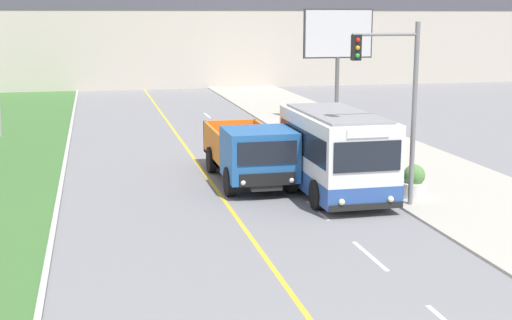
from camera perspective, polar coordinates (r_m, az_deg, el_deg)
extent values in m
cube|color=silver|center=(19.34, 9.10, -7.56)|extent=(0.12, 2.40, 0.01)
cube|color=silver|center=(23.47, 4.93, -4.03)|extent=(0.12, 2.40, 0.01)
cube|color=silver|center=(27.75, 2.04, -1.55)|extent=(0.12, 2.40, 0.01)
cube|color=silver|center=(32.12, -0.06, 0.26)|extent=(0.12, 2.40, 0.01)
cube|color=silver|center=(36.54, -1.65, 1.63)|extent=(0.12, 2.40, 0.01)
cube|color=silver|center=(41.01, -2.90, 2.71)|extent=(0.12, 2.40, 0.01)
cube|color=silver|center=(45.50, -3.91, 3.57)|extent=(0.12, 2.40, 0.01)
cube|color=white|center=(25.13, 6.39, 0.69)|extent=(2.51, 5.93, 2.62)
cube|color=#2D519E|center=(25.33, 6.34, -1.45)|extent=(2.53, 5.95, 0.70)
cube|color=black|center=(25.06, 6.41, 1.57)|extent=(2.53, 5.46, 0.92)
cube|color=gray|center=(24.91, 6.46, 3.74)|extent=(2.13, 5.34, 0.08)
cube|color=black|center=(22.31, 8.92, 0.27)|extent=(2.21, 0.04, 0.96)
cube|color=black|center=(22.67, 8.80, -3.71)|extent=(2.46, 0.06, 0.20)
sphere|color=#F4EAB2|center=(22.32, 6.88, -3.36)|extent=(0.20, 0.20, 0.20)
sphere|color=#F4EAB2|center=(22.91, 10.73, -3.10)|extent=(0.20, 0.20, 0.20)
cube|color=white|center=(22.18, 8.98, 2.14)|extent=(1.38, 0.04, 0.28)
cylinder|color=black|center=(23.46, 4.90, -2.78)|extent=(0.28, 1.00, 1.00)
cylinder|color=black|center=(24.27, 10.28, -2.44)|extent=(0.28, 1.00, 1.00)
cylinder|color=black|center=(26.78, 2.59, -0.95)|extent=(0.28, 1.00, 1.00)
cylinder|color=black|center=(27.49, 7.39, -0.70)|extent=(0.28, 1.00, 1.00)
cube|color=black|center=(27.67, -0.77, -0.65)|extent=(1.10, 6.81, 0.20)
cube|color=#235BA3|center=(25.38, 0.26, 0.50)|extent=(2.44, 2.44, 1.76)
cube|color=black|center=(24.15, 0.93, 0.56)|extent=(2.07, 0.04, 0.79)
cube|color=black|center=(24.33, 0.92, -1.57)|extent=(1.95, 0.06, 0.44)
sphere|color=silver|center=(24.15, -1.04, -1.84)|extent=(0.18, 0.18, 0.18)
sphere|color=silver|center=(24.55, 2.86, -1.64)|extent=(0.18, 0.18, 0.18)
cube|color=orange|center=(28.92, -1.33, 0.21)|extent=(2.32, 4.12, 0.12)
cube|color=orange|center=(28.62, -3.49, 1.28)|extent=(0.12, 4.12, 1.30)
cube|color=orange|center=(29.05, 0.79, 1.45)|extent=(0.12, 4.12, 1.30)
cube|color=orange|center=(26.89, -0.48, 0.63)|extent=(2.32, 0.12, 1.30)
cube|color=orange|center=(30.75, -2.08, 2.01)|extent=(2.32, 0.12, 1.30)
cube|color=orange|center=(26.75, -0.48, 2.25)|extent=(2.32, 0.12, 0.24)
cylinder|color=black|center=(25.11, -2.11, -1.74)|extent=(0.30, 1.04, 1.04)
cylinder|color=black|center=(25.61, 2.82, -1.48)|extent=(0.30, 1.04, 1.04)
cylinder|color=black|center=(28.94, -3.58, 0.03)|extent=(0.30, 1.04, 1.04)
cylinder|color=black|center=(29.38, 0.74, 0.22)|extent=(0.30, 1.04, 1.04)
cylinder|color=slate|center=(23.82, 12.52, 3.43)|extent=(0.16, 0.16, 6.08)
cylinder|color=slate|center=(23.15, 10.30, 9.85)|extent=(2.20, 0.10, 0.10)
cube|color=black|center=(22.81, 8.02, 8.89)|extent=(0.28, 0.24, 0.80)
sphere|color=red|center=(22.68, 8.16, 9.48)|extent=(0.14, 0.14, 0.14)
sphere|color=orange|center=(22.69, 8.14, 8.88)|extent=(0.14, 0.14, 0.14)
sphere|color=green|center=(22.70, 8.12, 8.27)|extent=(0.14, 0.14, 0.14)
cylinder|color=#59595B|center=(43.14, 6.48, 5.66)|extent=(0.24, 0.24, 3.84)
cube|color=#333333|center=(42.93, 6.59, 10.02)|extent=(4.22, 0.20, 2.87)
cube|color=silver|center=(42.83, 6.63, 10.01)|extent=(4.06, 0.02, 2.71)
cylinder|color=silver|center=(25.33, 12.49, -2.33)|extent=(0.94, 0.94, 0.51)
sphere|color=#518442|center=(25.22, 12.54, -1.20)|extent=(0.75, 0.75, 0.75)
cylinder|color=silver|center=(30.09, 8.33, -0.01)|extent=(0.97, 0.97, 0.49)
sphere|color=#518442|center=(29.99, 8.36, 0.94)|extent=(0.77, 0.77, 0.77)
cylinder|color=silver|center=(34.94, 5.07, 1.66)|extent=(0.94, 0.94, 0.48)
sphere|color=#518442|center=(34.86, 5.08, 2.46)|extent=(0.75, 0.75, 0.75)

